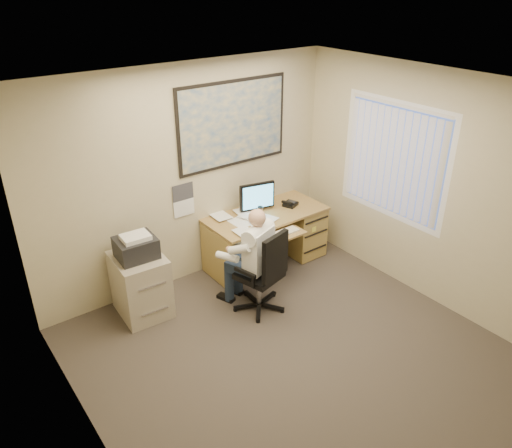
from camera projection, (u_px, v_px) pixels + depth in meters
room_shell at (317, 253)px, 4.40m from camera, size 4.00×4.50×2.70m
desk at (284, 227)px, 6.82m from camera, size 1.60×0.97×1.13m
world_map at (233, 124)px, 6.08m from camera, size 1.56×0.03×1.06m
wall_calendar at (183, 200)px, 6.06m from camera, size 0.28×0.01×0.42m
window_blinds at (393, 161)px, 5.93m from camera, size 0.06×1.40×1.30m
filing_cabinet at (140, 280)px, 5.66m from camera, size 0.56×0.66×1.02m
office_chair at (261, 288)px, 5.76m from camera, size 0.75×0.75×1.04m
person at (258, 260)px, 5.66m from camera, size 0.74×0.88×1.27m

